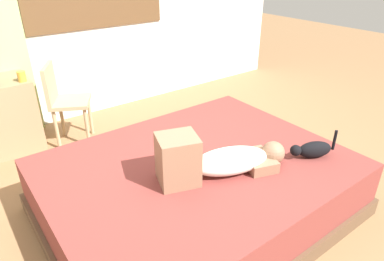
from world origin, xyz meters
name	(u,v)px	position (x,y,z in m)	size (l,w,h in m)	color
ground_plane	(205,225)	(0.00, 0.00, 0.00)	(16.00, 16.00, 0.00)	olive
bed	(197,188)	(0.05, 0.16, 0.23)	(2.22, 1.75, 0.46)	brown
person_lying	(217,160)	(0.07, -0.03, 0.58)	(0.93, 0.51, 0.34)	silver
cat	(312,149)	(0.78, -0.30, 0.53)	(0.33, 0.22, 0.21)	black
cup	(22,76)	(-0.69, 1.97, 0.79)	(0.08, 0.08, 0.10)	gold
chair_by_desk	(63,98)	(-0.36, 1.91, 0.51)	(0.51, 0.51, 0.86)	tan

